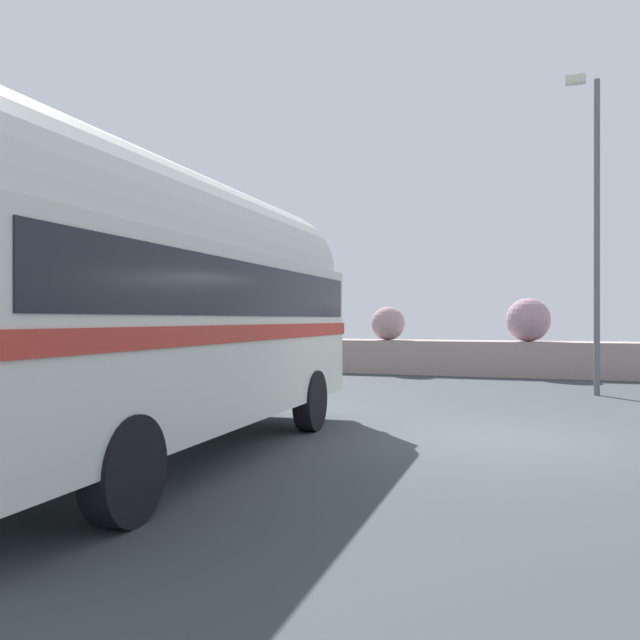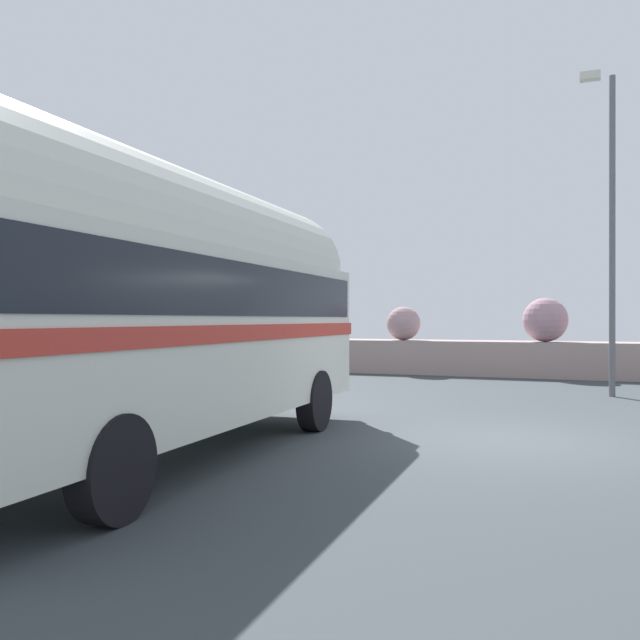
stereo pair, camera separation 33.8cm
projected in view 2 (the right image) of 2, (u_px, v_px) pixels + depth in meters
name	position (u px, v px, depth m)	size (l,w,h in m)	color
ground	(507.00, 441.00, 9.98)	(32.00, 26.00, 0.02)	#363D40
breakwater	(540.00, 354.00, 21.06)	(31.36, 1.87, 2.45)	#A18B85
vintage_coach	(165.00, 299.00, 8.71)	(2.87, 8.70, 3.70)	black
lamp_post	(610.00, 218.00, 15.59)	(0.76, 0.64, 7.38)	#5B5B60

